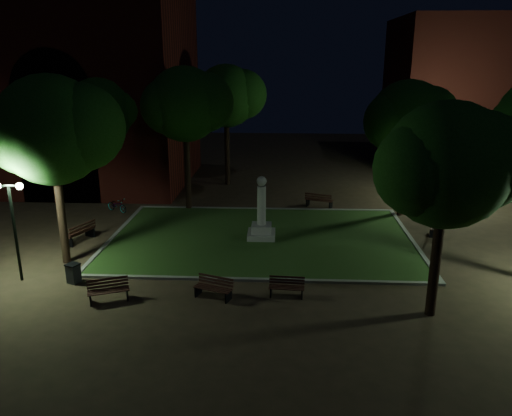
{
  "coord_description": "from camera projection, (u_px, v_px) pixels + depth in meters",
  "views": [
    {
      "loc": [
        0.99,
        -21.99,
        8.83
      ],
      "look_at": [
        -0.23,
        1.0,
        1.94
      ],
      "focal_mm": 35.0,
      "sensor_mm": 36.0,
      "label": 1
    }
  ],
  "objects": [
    {
      "name": "tree_se",
      "position": [
        449.0,
        165.0,
        16.42
      ],
      "size": [
        5.23,
        4.27,
        7.62
      ],
      "color": "black",
      "rests_on": "ground"
    },
    {
      "name": "lawn_kerb",
      "position": [
        261.0,
        238.0,
        25.52
      ],
      "size": [
        15.4,
        10.4,
        0.12
      ],
      "color": "slate",
      "rests_on": "ground"
    },
    {
      "name": "tree_west",
      "position": [
        54.0,
        130.0,
        20.91
      ],
      "size": [
        5.74,
        4.69,
        8.31
      ],
      "color": "black",
      "rests_on": "ground"
    },
    {
      "name": "tree_ne",
      "position": [
        410.0,
        119.0,
        27.92
      ],
      "size": [
        5.41,
        4.42,
        7.8
      ],
      "color": "black",
      "rests_on": "ground"
    },
    {
      "name": "bench_near_left",
      "position": [
        214.0,
        288.0,
        19.15
      ],
      "size": [
        1.59,
        1.01,
        0.82
      ],
      "rotation": [
        0.0,
        0.0,
        -0.36
      ],
      "color": "black",
      "rests_on": "ground"
    },
    {
      "name": "lawn",
      "position": [
        261.0,
        238.0,
        25.52
      ],
      "size": [
        15.0,
        10.0,
        0.08
      ],
      "primitive_type": "cube",
      "color": "#2B4B1B",
      "rests_on": "ground"
    },
    {
      "name": "bench_left_side",
      "position": [
        80.0,
        233.0,
        24.98
      ],
      "size": [
        1.22,
        1.89,
        0.98
      ],
      "rotation": [
        0.0,
        0.0,
        -1.94
      ],
      "color": "black",
      "rests_on": "ground"
    },
    {
      "name": "bicycle",
      "position": [
        117.0,
        205.0,
        29.93
      ],
      "size": [
        1.64,
        1.27,
        0.83
      ],
      "primitive_type": "imported",
      "rotation": [
        0.0,
        0.0,
        1.04
      ],
      "color": "black",
      "rests_on": "ground"
    },
    {
      "name": "bench_far_side",
      "position": [
        319.0,
        201.0,
        30.79
      ],
      "size": [
        1.79,
        1.17,
        0.93
      ],
      "rotation": [
        0.0,
        0.0,
        2.76
      ],
      "color": "black",
      "rests_on": "ground"
    },
    {
      "name": "bench_near_right",
      "position": [
        287.0,
        287.0,
        19.29
      ],
      "size": [
        1.4,
        0.56,
        0.75
      ],
      "rotation": [
        0.0,
        0.0,
        -0.06
      ],
      "color": "black",
      "rests_on": "ground"
    },
    {
      "name": "tree_north_wl",
      "position": [
        186.0,
        104.0,
        28.8
      ],
      "size": [
        5.35,
        4.36,
        8.51
      ],
      "color": "black",
      "rests_on": "ground"
    },
    {
      "name": "tree_nw",
      "position": [
        109.0,
        110.0,
        31.54
      ],
      "size": [
        6.25,
        5.1,
        8.31
      ],
      "color": "black",
      "rests_on": "ground"
    },
    {
      "name": "building_far",
      "position": [
        494.0,
        96.0,
        40.12
      ],
      "size": [
        16.0,
        10.0,
        12.0
      ],
      "primitive_type": "cube",
      "color": "#541811",
      "rests_on": "ground"
    },
    {
      "name": "bench_west_near",
      "position": [
        108.0,
        291.0,
        18.92
      ],
      "size": [
        1.62,
        1.07,
        0.84
      ],
      "rotation": [
        0.0,
        0.0,
        0.39
      ],
      "color": "black",
      "rests_on": "ground"
    },
    {
      "name": "lamppost_nw",
      "position": [
        106.0,
        151.0,
        32.58
      ],
      "size": [
        1.18,
        0.28,
        4.39
      ],
      "color": "black",
      "rests_on": "ground"
    },
    {
      "name": "lamppost_ne",
      "position": [
        454.0,
        155.0,
        30.89
      ],
      "size": [
        1.18,
        0.28,
        4.5
      ],
      "color": "black",
      "rests_on": "ground"
    },
    {
      "name": "trash_bin",
      "position": [
        73.0,
        273.0,
        20.41
      ],
      "size": [
        0.64,
        0.64,
        0.83
      ],
      "color": "black",
      "rests_on": "ground"
    },
    {
      "name": "bench_right_side",
      "position": [
        435.0,
        226.0,
        26.16
      ],
      "size": [
        1.06,
        1.72,
        0.89
      ],
      "rotation": [
        0.0,
        0.0,
        1.24
      ],
      "color": "black",
      "rests_on": "ground"
    },
    {
      "name": "ground",
      "position": [
        260.0,
        253.0,
        23.62
      ],
      "size": [
        80.0,
        80.0,
        0.0
      ],
      "primitive_type": "plane",
      "color": "#3F2F20"
    },
    {
      "name": "monument",
      "position": [
        261.0,
        221.0,
        25.26
      ],
      "size": [
        1.4,
        1.4,
        3.2
      ],
      "color": "gray",
      "rests_on": "lawn"
    },
    {
      "name": "lamppost_sw",
      "position": [
        12.0,
        212.0,
        19.92
      ],
      "size": [
        1.18,
        0.28,
        4.18
      ],
      "color": "black",
      "rests_on": "ground"
    },
    {
      "name": "tree_far_north",
      "position": [
        228.0,
        96.0,
        34.84
      ],
      "size": [
        5.35,
        4.37,
        8.54
      ],
      "color": "black",
      "rests_on": "ground"
    },
    {
      "name": "building_main",
      "position": [
        47.0,
        80.0,
        35.5
      ],
      "size": [
        20.0,
        12.0,
        15.0
      ],
      "color": "#541811",
      "rests_on": "ground"
    }
  ]
}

